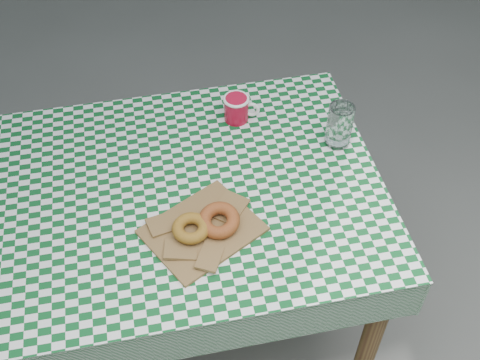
# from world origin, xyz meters

# --- Properties ---
(ground) EXTENTS (60.00, 60.00, 0.00)m
(ground) POSITION_xyz_m (0.00, 0.00, 0.00)
(ground) COLOR #575751
(ground) RESTS_ON ground
(table) EXTENTS (1.29, 0.88, 0.75)m
(table) POSITION_xyz_m (-0.01, -0.03, 0.38)
(table) COLOR brown
(table) RESTS_ON ground
(tablecloth) EXTENTS (1.31, 0.90, 0.01)m
(tablecloth) POSITION_xyz_m (-0.01, -0.03, 0.75)
(tablecloth) COLOR #0C4D1F
(tablecloth) RESTS_ON table
(paper_bag) EXTENTS (0.35, 0.33, 0.01)m
(paper_bag) POSITION_xyz_m (0.10, -0.19, 0.76)
(paper_bag) COLOR olive
(paper_bag) RESTS_ON tablecloth
(bagel_front) EXTENTS (0.11, 0.11, 0.03)m
(bagel_front) POSITION_xyz_m (0.07, -0.20, 0.79)
(bagel_front) COLOR olive
(bagel_front) RESTS_ON paper_bag
(bagel_back) EXTENTS (0.15, 0.15, 0.03)m
(bagel_back) POSITION_xyz_m (0.14, -0.19, 0.79)
(bagel_back) COLOR #964B1F
(bagel_back) RESTS_ON paper_bag
(coffee_mug) EXTENTS (0.19, 0.19, 0.08)m
(coffee_mug) POSITION_xyz_m (0.28, 0.22, 0.80)
(coffee_mug) COLOR #A40A24
(coffee_mug) RESTS_ON tablecloth
(drinking_glass) EXTENTS (0.08, 0.08, 0.14)m
(drinking_glass) POSITION_xyz_m (0.56, 0.05, 0.82)
(drinking_glass) COLOR white
(drinking_glass) RESTS_ON tablecloth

